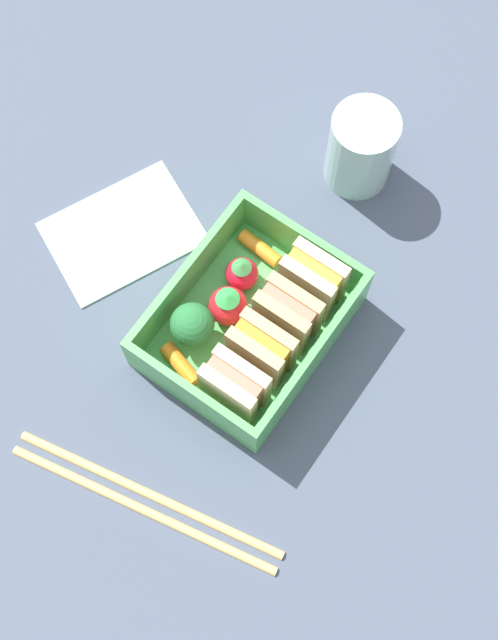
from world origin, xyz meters
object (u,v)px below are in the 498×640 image
Objects in this scene: sandwich_center_left at (287,314)px; carrot_stick_far_left at (260,248)px; strawberry_far_left at (242,273)px; sandwich_left at (313,280)px; drinking_glass at (361,149)px; carrot_stick_left at (180,364)px; sandwich_center at (261,349)px; chopstick_pair at (146,501)px; strawberry_left at (226,308)px; broccoli_floret at (192,325)px; folded_napkin at (123,232)px; sandwich_center_right at (235,386)px.

sandwich_center_left is 7.08cm from carrot_stick_far_left.
strawberry_far_left is (-1.15, -5.09, -1.29)cm from sandwich_center_left.
drinking_glass is at bearing -164.94° from sandwich_left.
drinking_glass is at bearing 176.06° from carrot_stick_left.
sandwich_center is at bearing 0.00° from sandwich_center_left.
carrot_stick_far_left reaches higher than chopstick_pair.
strawberry_far_left is at bearing -7.59° from drinking_glass.
strawberry_left is (3.19, 0.74, 0.23)cm from strawberry_far_left.
strawberry_left is 1.00× the size of carrot_stick_left.
strawberry_far_left reaches higher than carrot_stick_left.
strawberry_far_left is 0.74× the size of broccoli_floret.
strawberry_left is 12.00cm from folded_napkin.
sandwich_left is 0.46× the size of folded_napkin.
carrot_stick_far_left is 6.29cm from strawberry_left.
sandwich_center is 16.63cm from folded_napkin.
carrot_stick_far_left is 0.17× the size of chopstick_pair.
strawberry_left is (5.49, -4.35, -1.06)cm from sandwich_left.
carrot_stick_left is at bearing -23.56° from sandwich_left.
sandwich_center is at bearing 47.89° from strawberry_far_left.
drinking_glass is (-22.24, -3.20, -0.10)cm from sandwich_center_right.
strawberry_left is at bearing 9.60° from carrot_stick_far_left.
strawberry_left reaches higher than carrot_stick_far_left.
strawberry_far_left is (-8.05, -5.09, -1.29)cm from sandwich_center_right.
carrot_stick_far_left is at bearing -153.85° from sandwich_center_right.
folded_napkin is (-2.74, -15.97, -3.74)cm from sandwich_center.
drinking_glass is at bearing 169.02° from carrot_stick_far_left.
carrot_stick_far_left is at bearing -144.38° from sandwich_center.
sandwich_center_left is at bearing 0.00° from sandwich_left.
sandwich_center_right is 9.61cm from strawberry_far_left.
drinking_glass reaches higher than strawberry_left.
sandwich_center_right is (10.35, 0.00, 0.00)cm from sandwich_left.
sandwich_center is 14.31cm from chopstick_pair.
sandwich_center_left is at bearing 131.87° from broccoli_floret.
carrot_stick_far_left is at bearing -168.00° from chopstick_pair.
folded_napkin is (-4.15, -10.54, -3.65)cm from broccoli_floret.
carrot_stick_far_left is (-0.62, -5.39, -2.15)cm from sandwich_left.
sandwich_left is 0.25× the size of chopstick_pair.
carrot_stick_far_left is at bearing 179.72° from broccoli_floret.
sandwich_center_left is at bearing 52.94° from carrot_stick_far_left.
chopstick_pair is at bearing 20.26° from broccoli_floret.
broccoli_floret is at bearing -20.82° from strawberry_left.
sandwich_left is 1.24× the size of broccoli_floret.
sandwich_left is 1.00× the size of sandwich_center_left.
sandwich_center_right is 6.61cm from strawberry_left.
sandwich_left reaches higher than carrot_stick_left.
strawberry_far_left is at bearing -167.04° from chopstick_pair.
sandwich_center_right is at bearing 97.08° from carrot_stick_left.
broccoli_floret is (-2.03, -5.43, -0.10)cm from sandwich_center_right.
strawberry_left is 17.44cm from drinking_glass.
sandwich_center_right reaches higher than carrot_stick_far_left.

